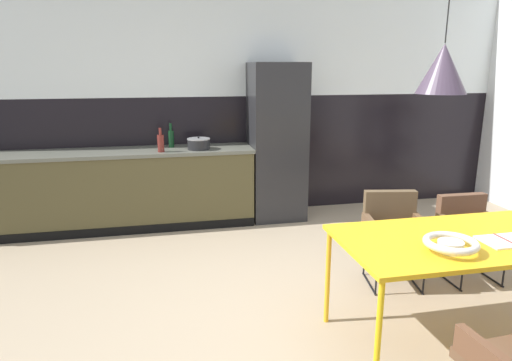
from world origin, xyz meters
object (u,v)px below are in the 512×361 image
(armchair_by_stool, at_px, (468,226))
(bottle_vinegar_dark, at_px, (171,138))
(bottle_spice_small, at_px, (161,143))
(cooking_pot, at_px, (199,144))
(pendant_lamp_over_table_near, at_px, (443,69))
(armchair_head_of_table, at_px, (393,225))
(fruit_bowl, at_px, (451,244))
(refrigerator_column, at_px, (277,142))
(open_book, at_px, (506,241))
(dining_table, at_px, (480,242))

(armchair_by_stool, distance_m, bottle_vinegar_dark, 3.33)
(armchair_by_stool, relative_size, bottle_spice_small, 2.69)
(cooking_pot, relative_size, bottle_spice_small, 0.97)
(pendant_lamp_over_table_near, bearing_deg, bottle_vinegar_dark, 117.76)
(armchair_head_of_table, distance_m, bottle_vinegar_dark, 2.78)
(armchair_head_of_table, height_order, pendant_lamp_over_table_near, pendant_lamp_over_table_near)
(fruit_bowl, bearing_deg, armchair_by_stool, 48.17)
(refrigerator_column, xyz_separation_m, open_book, (0.75, -2.99, -0.19))
(cooking_pot, bearing_deg, fruit_bowl, -66.96)
(refrigerator_column, height_order, bottle_vinegar_dark, refrigerator_column)
(bottle_spice_small, xyz_separation_m, pendant_lamp_over_table_near, (1.67, -2.66, 0.82))
(dining_table, relative_size, bottle_vinegar_dark, 6.63)
(refrigerator_column, xyz_separation_m, cooking_pot, (-0.96, -0.10, 0.03))
(dining_table, xyz_separation_m, open_book, (0.09, -0.13, 0.05))
(open_book, bearing_deg, pendant_lamp_over_table_near, 161.26)
(refrigerator_column, distance_m, cooking_pot, 0.97)
(dining_table, bearing_deg, armchair_by_stool, 55.92)
(armchair_head_of_table, xyz_separation_m, armchair_by_stool, (0.70, -0.06, -0.04))
(armchair_by_stool, height_order, fruit_bowl, fruit_bowl)
(bottle_vinegar_dark, bearing_deg, fruit_bowl, -63.66)
(refrigerator_column, xyz_separation_m, bottle_spice_small, (-1.39, -0.18, 0.07))
(armchair_by_stool, relative_size, fruit_bowl, 2.25)
(open_book, bearing_deg, cooking_pot, 120.56)
(refrigerator_column, height_order, bottle_spice_small, refrigerator_column)
(cooking_pot, xyz_separation_m, bottle_spice_small, (-0.43, -0.08, 0.04))
(armchair_head_of_table, bearing_deg, fruit_bowl, 88.05)
(dining_table, xyz_separation_m, armchair_head_of_table, (-0.12, 0.92, -0.20))
(bottle_spice_small, bearing_deg, armchair_head_of_table, -42.51)
(fruit_bowl, bearing_deg, bottle_spice_small, 120.41)
(refrigerator_column, relative_size, fruit_bowl, 5.81)
(refrigerator_column, height_order, dining_table, refrigerator_column)
(fruit_bowl, xyz_separation_m, bottle_vinegar_dark, (-1.57, 3.17, 0.22))
(open_book, height_order, bottle_spice_small, bottle_spice_small)
(cooking_pot, bearing_deg, armchair_head_of_table, -50.98)
(dining_table, bearing_deg, armchair_head_of_table, 97.35)
(armchair_head_of_table, relative_size, fruit_bowl, 2.43)
(refrigerator_column, xyz_separation_m, dining_table, (0.66, -2.87, -0.24))
(open_book, relative_size, bottle_vinegar_dark, 1.10)
(refrigerator_column, distance_m, open_book, 3.09)
(armchair_head_of_table, distance_m, bottle_spice_small, 2.67)
(bottle_spice_small, distance_m, pendant_lamp_over_table_near, 3.24)
(dining_table, height_order, open_book, open_book)
(refrigerator_column, bearing_deg, armchair_by_stool, -58.22)
(armchair_head_of_table, relative_size, armchair_by_stool, 1.08)
(refrigerator_column, relative_size, bottle_vinegar_dark, 6.64)
(dining_table, bearing_deg, pendant_lamp_over_table_near, 174.86)
(cooking_pot, relative_size, pendant_lamp_over_table_near, 0.21)
(dining_table, distance_m, pendant_lamp_over_table_near, 1.19)
(refrigerator_column, distance_m, armchair_head_of_table, 2.07)
(fruit_bowl, height_order, cooking_pot, cooking_pot)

